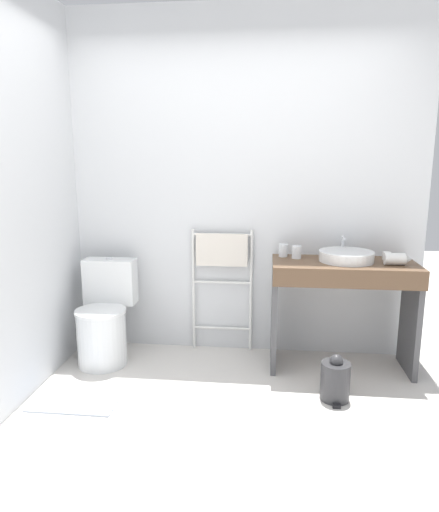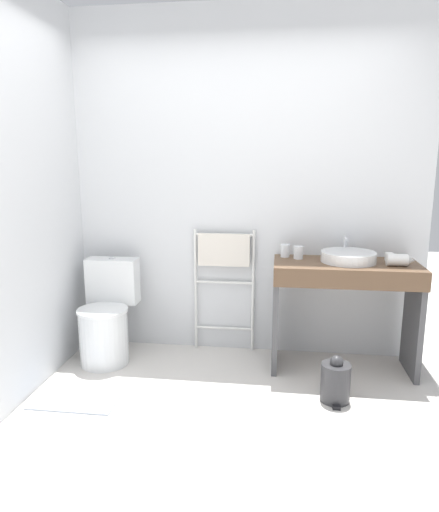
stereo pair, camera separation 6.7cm
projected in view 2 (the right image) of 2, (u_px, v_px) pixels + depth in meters
The scene contains 13 objects.
ground_plane at pixel (215, 455), 2.45m from camera, with size 12.00×12.00×0.00m, color silver.
wall_back at pixel (241, 186), 3.63m from camera, with size 2.89×0.12×2.70m, color silver.
wall_side at pixel (25, 191), 3.05m from camera, with size 0.12×2.14×2.70m, color silver.
toilet at pixel (106, 320), 3.57m from camera, with size 0.41×0.52×0.79m.
towel_radiator at pixel (224, 262), 3.66m from camera, with size 0.50×0.06×1.01m.
vanity_counter at pixel (345, 297), 3.35m from camera, with size 1.04×0.49×0.83m.
sink_basin at pixel (348, 257), 3.32m from camera, with size 0.40×0.40×0.08m.
faucet at pixel (346, 244), 3.48m from camera, with size 0.02×0.10×0.16m.
cup_near_wall at pixel (285, 251), 3.49m from camera, with size 0.07×0.07×0.10m.
cup_near_edge at pixel (298, 253), 3.43m from camera, with size 0.07×0.07×0.10m.
hair_dryer at pixel (398, 260), 3.21m from camera, with size 0.19×0.17×0.09m.
trash_bin at pixel (335, 381), 2.98m from camera, with size 0.19×0.23×0.32m.
bath_mat at pixel (78, 398), 3.03m from camera, with size 0.56×0.36×0.01m, color #B2BCCC.
Camera 2 is at (0.31, -2.16, 1.55)m, focal length 32.00 mm.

